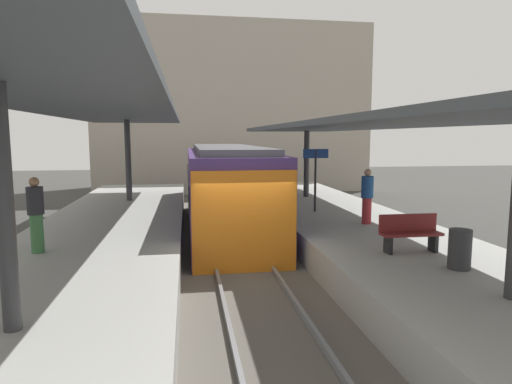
{
  "coord_description": "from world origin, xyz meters",
  "views": [
    {
      "loc": [
        -1.41,
        -11.09,
        3.62
      ],
      "look_at": [
        0.69,
        2.23,
        1.94
      ],
      "focal_mm": 30.92,
      "sensor_mm": 36.0,
      "label": 1
    }
  ],
  "objects_px": {
    "platform_sign": "(316,166)",
    "passenger_near_bench": "(36,214)",
    "passenger_mid_platform": "(367,195)",
    "commuter_train": "(226,189)",
    "platform_bench": "(410,232)",
    "litter_bin": "(460,249)"
  },
  "relations": [
    {
      "from": "platform_sign",
      "to": "passenger_near_bench",
      "type": "height_order",
      "value": "platform_sign"
    },
    {
      "from": "commuter_train",
      "to": "litter_bin",
      "type": "bearing_deg",
      "value": -64.42
    },
    {
      "from": "platform_bench",
      "to": "passenger_near_bench",
      "type": "height_order",
      "value": "passenger_near_bench"
    },
    {
      "from": "commuter_train",
      "to": "passenger_near_bench",
      "type": "relative_size",
      "value": 6.15
    },
    {
      "from": "platform_sign",
      "to": "passenger_near_bench",
      "type": "distance_m",
      "value": 9.04
    },
    {
      "from": "litter_bin",
      "to": "platform_bench",
      "type": "bearing_deg",
      "value": 103.17
    },
    {
      "from": "platform_sign",
      "to": "passenger_mid_platform",
      "type": "relative_size",
      "value": 1.32
    },
    {
      "from": "platform_bench",
      "to": "platform_sign",
      "type": "xyz_separation_m",
      "value": [
        -0.56,
        5.67,
        1.16
      ]
    },
    {
      "from": "commuter_train",
      "to": "litter_bin",
      "type": "relative_size",
      "value": 13.31
    },
    {
      "from": "commuter_train",
      "to": "passenger_mid_platform",
      "type": "bearing_deg",
      "value": -41.63
    },
    {
      "from": "platform_sign",
      "to": "passenger_near_bench",
      "type": "relative_size",
      "value": 1.28
    },
    {
      "from": "platform_bench",
      "to": "commuter_train",
      "type": "bearing_deg",
      "value": 117.87
    },
    {
      "from": "commuter_train",
      "to": "platform_bench",
      "type": "height_order",
      "value": "commuter_train"
    },
    {
      "from": "platform_bench",
      "to": "passenger_near_bench",
      "type": "bearing_deg",
      "value": 171.64
    },
    {
      "from": "litter_bin",
      "to": "passenger_mid_platform",
      "type": "height_order",
      "value": "passenger_mid_platform"
    },
    {
      "from": "platform_bench",
      "to": "passenger_near_bench",
      "type": "distance_m",
      "value": 8.51
    },
    {
      "from": "commuter_train",
      "to": "platform_sign",
      "type": "xyz_separation_m",
      "value": [
        3.04,
        -1.16,
        0.9
      ]
    },
    {
      "from": "passenger_mid_platform",
      "to": "commuter_train",
      "type": "bearing_deg",
      "value": 138.37
    },
    {
      "from": "commuter_train",
      "to": "platform_bench",
      "type": "relative_size",
      "value": 7.61
    },
    {
      "from": "platform_bench",
      "to": "litter_bin",
      "type": "xyz_separation_m",
      "value": [
        0.33,
        -1.39,
        -0.06
      ]
    },
    {
      "from": "commuter_train",
      "to": "passenger_near_bench",
      "type": "height_order",
      "value": "commuter_train"
    },
    {
      "from": "passenger_near_bench",
      "to": "passenger_mid_platform",
      "type": "relative_size",
      "value": 1.04
    }
  ]
}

